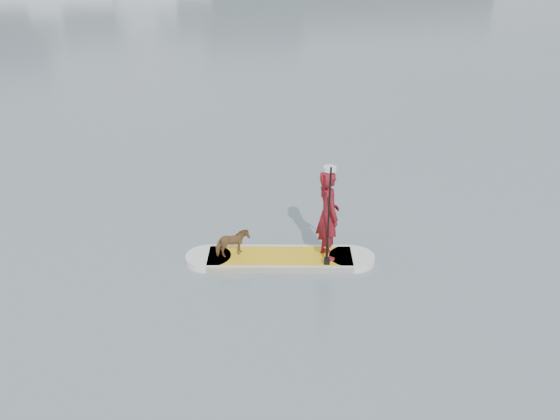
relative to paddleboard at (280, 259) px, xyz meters
name	(u,v)px	position (x,y,z in m)	size (l,w,h in m)	color
ground	(88,197)	(-3.12, 3.82, -0.06)	(140.00, 140.00, 0.00)	slate
paddleboard	(280,259)	(0.00, 0.00, 0.00)	(3.18, 1.55, 0.12)	yellow
paddler	(328,215)	(0.77, -0.24, 0.86)	(0.58, 0.38, 1.59)	maroon
white_cap	(330,169)	(0.77, -0.24, 1.69)	(0.22, 0.22, 0.07)	silver
dog	(232,243)	(-0.78, 0.25, 0.30)	(0.26, 0.57, 0.49)	brown
paddle	(328,229)	(0.67, -0.53, 0.74)	(0.12, 0.29, 2.00)	black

